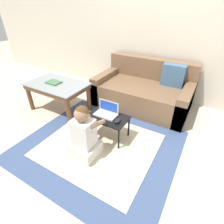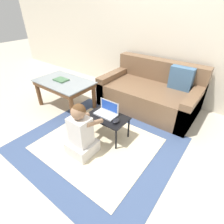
{
  "view_description": "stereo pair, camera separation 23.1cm",
  "coord_description": "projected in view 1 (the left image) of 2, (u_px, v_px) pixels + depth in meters",
  "views": [
    {
      "loc": [
        0.94,
        -1.65,
        1.63
      ],
      "look_at": [
        -0.04,
        0.03,
        0.39
      ],
      "focal_mm": 28.0,
      "sensor_mm": 36.0,
      "label": 1
    },
    {
      "loc": [
        1.13,
        -1.53,
        1.63
      ],
      "look_at": [
        -0.04,
        0.03,
        0.39
      ],
      "focal_mm": 28.0,
      "sensor_mm": 36.0,
      "label": 2
    }
  ],
  "objects": [
    {
      "name": "wall_back",
      "position": [
        160.0,
        27.0,
        2.97
      ],
      "size": [
        9.0,
        0.06,
        2.5
      ],
      "color": "beige",
      "rests_on": "ground_plane"
    },
    {
      "name": "ground_plane",
      "position": [
        113.0,
        137.0,
        2.48
      ],
      "size": [
        16.0,
        16.0,
        0.0
      ],
      "primitive_type": "plane",
      "color": "beige"
    },
    {
      "name": "book_on_table",
      "position": [
        54.0,
        82.0,
        2.87
      ],
      "size": [
        0.24,
        0.17,
        0.02
      ],
      "color": "#47704C",
      "rests_on": "coffee_table"
    },
    {
      "name": "couch",
      "position": [
        144.0,
        91.0,
        3.12
      ],
      "size": [
        1.61,
        0.95,
        0.77
      ],
      "color": "brown",
      "rests_on": "ground_plane"
    },
    {
      "name": "laptop_desk",
      "position": [
        108.0,
        119.0,
        2.34
      ],
      "size": [
        0.55,
        0.34,
        0.33
      ],
      "color": "black",
      "rests_on": "ground_plane"
    },
    {
      "name": "computer_mouse",
      "position": [
        118.0,
        121.0,
        2.21
      ],
      "size": [
        0.07,
        0.11,
        0.04
      ],
      "color": "black",
      "rests_on": "laptop_desk"
    },
    {
      "name": "person_seated",
      "position": [
        84.0,
        136.0,
        2.04
      ],
      "size": [
        0.32,
        0.42,
        0.7
      ],
      "color": "silver",
      "rests_on": "ground_plane"
    },
    {
      "name": "laptop",
      "position": [
        106.0,
        113.0,
        2.34
      ],
      "size": [
        0.3,
        0.17,
        0.18
      ],
      "color": "#B7BCC6",
      "rests_on": "laptop_desk"
    },
    {
      "name": "coffee_table",
      "position": [
        57.0,
        88.0,
        2.9
      ],
      "size": [
        0.99,
        0.62,
        0.49
      ],
      "color": "gray",
      "rests_on": "ground_plane"
    },
    {
      "name": "area_rug",
      "position": [
        99.0,
        145.0,
        2.33
      ],
      "size": [
        1.97,
        1.75,
        0.01
      ],
      "color": "#3D517A",
      "rests_on": "ground_plane"
    }
  ]
}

